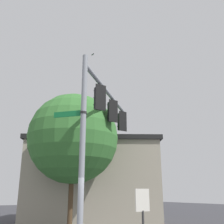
% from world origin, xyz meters
% --- Properties ---
extents(signal_pole, '(0.21, 0.21, 7.36)m').
position_xyz_m(signal_pole, '(0.00, 0.00, 3.68)').
color(signal_pole, gray).
rests_on(signal_pole, ground).
extents(mast_arm, '(5.10, 4.62, 0.19)m').
position_xyz_m(mast_arm, '(2.48, 2.24, 6.94)').
color(mast_arm, gray).
extents(traffic_light_nearest_pole, '(0.54, 0.49, 1.31)m').
position_xyz_m(traffic_light_nearest_pole, '(1.35, 1.24, 6.14)').
color(traffic_light_nearest_pole, black).
extents(traffic_light_mid_inner, '(0.54, 0.49, 1.31)m').
position_xyz_m(traffic_light_mid_inner, '(2.97, 2.70, 6.14)').
color(traffic_light_mid_inner, black).
extents(traffic_light_mid_outer, '(0.54, 0.49, 1.31)m').
position_xyz_m(traffic_light_mid_outer, '(4.59, 4.16, 6.14)').
color(traffic_light_mid_outer, black).
extents(street_name_sign, '(0.97, 1.06, 0.22)m').
position_xyz_m(street_name_sign, '(-0.27, 0.30, 4.92)').
color(street_name_sign, '#147238').
extents(bird_flying, '(0.18, 0.32, 0.06)m').
position_xyz_m(bird_flying, '(2.46, 4.02, 10.05)').
color(bird_flying, gray).
extents(storefront_building, '(12.00, 11.93, 5.59)m').
position_xyz_m(storefront_building, '(5.68, 9.46, 2.81)').
color(storefront_building, '#A89E89').
rests_on(storefront_building, ground).
extents(tree_by_storefront, '(5.13, 5.13, 7.56)m').
position_xyz_m(tree_by_storefront, '(1.89, 5.10, 5.00)').
color(tree_by_storefront, '#4C3823').
rests_on(tree_by_storefront, ground).
extents(historical_marker, '(0.60, 0.08, 2.13)m').
position_xyz_m(historical_marker, '(1.87, -1.08, 1.40)').
color(historical_marker, '#333333').
rests_on(historical_marker, ground).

